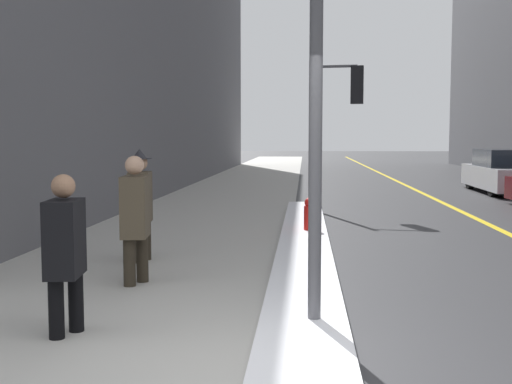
{
  "coord_description": "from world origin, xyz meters",
  "views": [
    {
      "loc": [
        0.25,
        -4.46,
        1.77
      ],
      "look_at": [
        -0.4,
        4.0,
        1.05
      ],
      "focal_mm": 45.0,
      "sensor_mm": 36.0,
      "label": 1
    }
  ],
  "objects_px": {
    "traffic_light_near": "(340,102)",
    "pedestrian_trailing": "(135,214)",
    "pedestrian_nearside": "(65,247)",
    "pedestrian_in_fedora": "(140,201)",
    "parked_car_silver": "(505,172)",
    "fire_hydrant": "(309,217)"
  },
  "relations": [
    {
      "from": "fire_hydrant",
      "to": "pedestrian_in_fedora",
      "type": "bearing_deg",
      "value": -133.3
    },
    {
      "from": "traffic_light_near",
      "to": "pedestrian_trailing",
      "type": "bearing_deg",
      "value": -101.81
    },
    {
      "from": "parked_car_silver",
      "to": "pedestrian_trailing",
      "type": "bearing_deg",
      "value": 149.36
    },
    {
      "from": "pedestrian_trailing",
      "to": "parked_car_silver",
      "type": "distance_m",
      "value": 15.95
    },
    {
      "from": "pedestrian_trailing",
      "to": "parked_car_silver",
      "type": "relative_size",
      "value": 0.33
    },
    {
      "from": "pedestrian_trailing",
      "to": "fire_hydrant",
      "type": "bearing_deg",
      "value": 145.55
    },
    {
      "from": "pedestrian_nearside",
      "to": "pedestrian_in_fedora",
      "type": "height_order",
      "value": "pedestrian_in_fedora"
    },
    {
      "from": "traffic_light_near",
      "to": "parked_car_silver",
      "type": "relative_size",
      "value": 0.76
    },
    {
      "from": "traffic_light_near",
      "to": "pedestrian_nearside",
      "type": "bearing_deg",
      "value": -98.73
    },
    {
      "from": "traffic_light_near",
      "to": "pedestrian_trailing",
      "type": "distance_m",
      "value": 8.85
    },
    {
      "from": "traffic_light_near",
      "to": "pedestrian_trailing",
      "type": "xyz_separation_m",
      "value": [
        -2.85,
        -8.19,
        -1.75
      ]
    },
    {
      "from": "pedestrian_trailing",
      "to": "pedestrian_in_fedora",
      "type": "height_order",
      "value": "pedestrian_in_fedora"
    },
    {
      "from": "traffic_light_near",
      "to": "pedestrian_nearside",
      "type": "relative_size",
      "value": 2.5
    },
    {
      "from": "pedestrian_trailing",
      "to": "pedestrian_in_fedora",
      "type": "relative_size",
      "value": 0.97
    },
    {
      "from": "pedestrian_nearside",
      "to": "pedestrian_trailing",
      "type": "bearing_deg",
      "value": 170.84
    },
    {
      "from": "pedestrian_nearside",
      "to": "pedestrian_in_fedora",
      "type": "distance_m",
      "value": 3.43
    },
    {
      "from": "traffic_light_near",
      "to": "pedestrian_trailing",
      "type": "height_order",
      "value": "traffic_light_near"
    },
    {
      "from": "pedestrian_nearside",
      "to": "pedestrian_trailing",
      "type": "relative_size",
      "value": 0.93
    },
    {
      "from": "pedestrian_trailing",
      "to": "pedestrian_in_fedora",
      "type": "distance_m",
      "value": 1.44
    },
    {
      "from": "traffic_light_near",
      "to": "fire_hydrant",
      "type": "relative_size",
      "value": 5.18
    },
    {
      "from": "pedestrian_trailing",
      "to": "traffic_light_near",
      "type": "bearing_deg",
      "value": 154.37
    },
    {
      "from": "pedestrian_trailing",
      "to": "fire_hydrant",
      "type": "distance_m",
      "value": 4.52
    }
  ]
}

